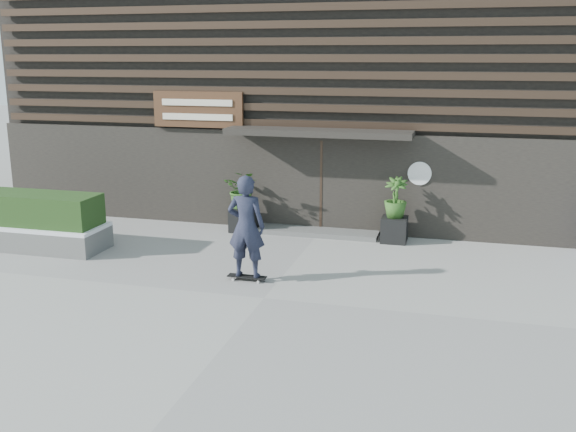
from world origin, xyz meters
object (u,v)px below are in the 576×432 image
(planter_pot_right, at_px, (394,230))
(skateboarder, at_px, (246,227))
(planter_pot_left, at_px, (243,220))
(raised_bed, at_px, (32,237))

(planter_pot_right, relative_size, skateboarder, 0.28)
(planter_pot_left, relative_size, skateboarder, 0.28)
(planter_pot_right, height_order, skateboarder, skateboarder)
(planter_pot_left, bearing_deg, skateboarder, -70.08)
(planter_pot_left, bearing_deg, raised_bed, -148.28)
(planter_pot_right, distance_m, skateboarder, 4.43)
(planter_pot_right, distance_m, raised_bed, 8.48)
(planter_pot_right, bearing_deg, planter_pot_left, 180.00)
(planter_pot_left, height_order, skateboarder, skateboarder)
(planter_pot_left, relative_size, planter_pot_right, 1.00)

